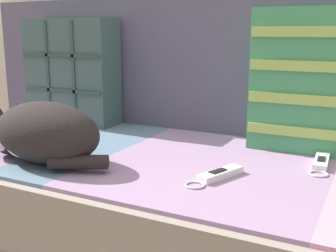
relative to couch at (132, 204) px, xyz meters
name	(u,v)px	position (x,y,z in m)	size (l,w,h in m)	color
couch	(132,204)	(0.00, 0.00, 0.00)	(1.75, 0.86, 0.39)	gray
sofa_backrest	(180,63)	(0.00, 0.36, 0.44)	(1.71, 0.14, 0.49)	#514C60
throw_pillow_quilted	(72,72)	(-0.40, 0.21, 0.40)	(0.39, 0.14, 0.41)	#38514C
throw_pillow_striped	(332,82)	(0.57, 0.21, 0.41)	(0.46, 0.14, 0.43)	#3D8956
sleeping_cat	(41,133)	(-0.14, -0.25, 0.28)	(0.42, 0.21, 0.17)	black
game_remote_near	(321,163)	(0.57, 0.07, 0.21)	(0.05, 0.19, 0.02)	white
game_remote_far	(218,175)	(0.36, -0.15, 0.21)	(0.11, 0.19, 0.02)	white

